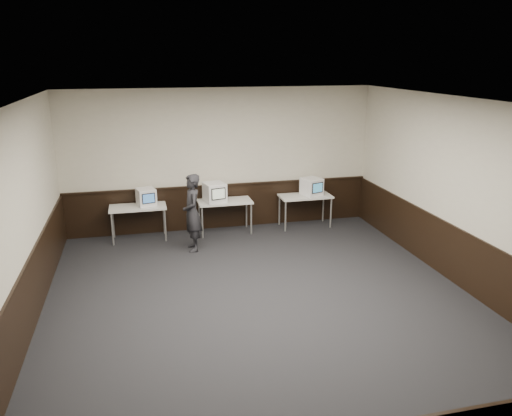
{
  "coord_description": "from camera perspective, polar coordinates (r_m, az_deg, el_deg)",
  "views": [
    {
      "loc": [
        -1.82,
        -6.98,
        3.82
      ],
      "look_at": [
        0.24,
        1.6,
        1.15
      ],
      "focal_mm": 35.0,
      "sensor_mm": 36.0,
      "label": 1
    }
  ],
  "objects": [
    {
      "name": "wainscot_rail",
      "position": [
        11.44,
        -3.93,
        2.63
      ],
      "size": [
        6.98,
        0.06,
        0.04
      ],
      "primitive_type": "cube",
      "color": "black",
      "rests_on": "wainscot_back"
    },
    {
      "name": "emac_center",
      "position": [
        11.03,
        -4.74,
        1.79
      ],
      "size": [
        0.52,
        0.54,
        0.43
      ],
      "rotation": [
        0.0,
        0.0,
        0.21
      ],
      "color": "white",
      "rests_on": "desk_center"
    },
    {
      "name": "desk_left",
      "position": [
        11.04,
        -13.34,
        -0.16
      ],
      "size": [
        1.2,
        0.6,
        0.75
      ],
      "color": "silver",
      "rests_on": "ground"
    },
    {
      "name": "desk_right",
      "position": [
        11.65,
        5.65,
        1.11
      ],
      "size": [
        1.2,
        0.6,
        0.75
      ],
      "color": "silver",
      "rests_on": "ground"
    },
    {
      "name": "desk_center",
      "position": [
        11.19,
        -3.59,
        0.5
      ],
      "size": [
        1.2,
        0.6,
        0.75
      ],
      "color": "silver",
      "rests_on": "ground"
    },
    {
      "name": "left_wall",
      "position": [
        7.52,
        -25.76,
        -2.08
      ],
      "size": [
        0.0,
        8.0,
        8.0
      ],
      "primitive_type": "plane",
      "rotation": [
        1.57,
        0.0,
        1.57
      ],
      "color": "beige",
      "rests_on": "ground"
    },
    {
      "name": "front_wall",
      "position": [
        4.14,
        15.65,
        -16.34
      ],
      "size": [
        7.0,
        0.0,
        7.0
      ],
      "primitive_type": "plane",
      "rotation": [
        -1.57,
        0.0,
        0.0
      ],
      "color": "beige",
      "rests_on": "ground"
    },
    {
      "name": "person",
      "position": [
        10.19,
        -7.3,
        -0.55
      ],
      "size": [
        0.41,
        0.6,
        1.6
      ],
      "primitive_type": "imported",
      "rotation": [
        0.0,
        0.0,
        -1.52
      ],
      "color": "black",
      "rests_on": "ground"
    },
    {
      "name": "wainscot_left",
      "position": [
        7.91,
        -24.59,
        -9.64
      ],
      "size": [
        0.04,
        7.98,
        1.0
      ],
      "primitive_type": "cube",
      "color": "black",
      "rests_on": "left_wall"
    },
    {
      "name": "emac_right",
      "position": [
        11.61,
        6.38,
        2.43
      ],
      "size": [
        0.52,
        0.53,
        0.4
      ],
      "rotation": [
        0.0,
        0.0,
        0.33
      ],
      "color": "white",
      "rests_on": "desk_right"
    },
    {
      "name": "emac_left",
      "position": [
        10.99,
        -12.44,
        1.23
      ],
      "size": [
        0.46,
        0.47,
        0.37
      ],
      "rotation": [
        0.0,
        0.0,
        0.24
      ],
      "color": "white",
      "rests_on": "desk_left"
    },
    {
      "name": "wainscot_back",
      "position": [
        11.6,
        -3.9,
        0.16
      ],
      "size": [
        6.98,
        0.04,
        1.0
      ],
      "primitive_type": "cube",
      "color": "black",
      "rests_on": "back_wall"
    },
    {
      "name": "wainscot_right",
      "position": [
        9.37,
        22.18,
        -5.23
      ],
      "size": [
        0.04,
        7.98,
        1.0
      ],
      "primitive_type": "cube",
      "color": "black",
      "rests_on": "right_wall"
    },
    {
      "name": "back_wall",
      "position": [
        11.35,
        -4.03,
        5.52
      ],
      "size": [
        7.0,
        0.0,
        7.0
      ],
      "primitive_type": "plane",
      "rotation": [
        1.57,
        0.0,
        0.0
      ],
      "color": "beige",
      "rests_on": "ground"
    },
    {
      "name": "ceiling",
      "position": [
        7.24,
        1.12,
        11.91
      ],
      "size": [
        8.0,
        8.0,
        0.0
      ],
      "primitive_type": "plane",
      "rotation": [
        3.14,
        0.0,
        0.0
      ],
      "color": "white",
      "rests_on": "back_wall"
    },
    {
      "name": "floor",
      "position": [
        8.16,
        0.99,
        -11.07
      ],
      "size": [
        8.0,
        8.0,
        0.0
      ],
      "primitive_type": "plane",
      "color": "black",
      "rests_on": "ground"
    },
    {
      "name": "right_wall",
      "position": [
        9.05,
        23.04,
        1.27
      ],
      "size": [
        0.0,
        8.0,
        8.0
      ],
      "primitive_type": "plane",
      "rotation": [
        1.57,
        0.0,
        -1.57
      ],
      "color": "beige",
      "rests_on": "ground"
    }
  ]
}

